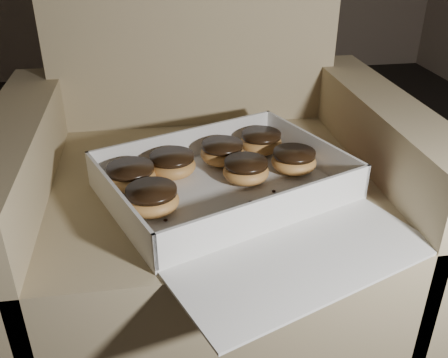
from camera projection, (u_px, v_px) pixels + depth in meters
The scene contains 14 objects.
armchair at pixel (208, 207), 1.09m from camera, with size 0.83×0.70×0.87m.
bakery_box at pixel (238, 196), 0.89m from camera, with size 0.56×0.60×0.07m.
donut_a at pixel (152, 199), 0.84m from camera, with size 0.09×0.09×0.05m.
donut_b at pixel (222, 152), 1.00m from camera, with size 0.09×0.09×0.04m.
donut_c at pixel (172, 164), 0.95m from camera, with size 0.09×0.09×0.05m.
donut_d at pixel (294, 161), 0.97m from camera, with size 0.09×0.09×0.04m.
donut_e at pixel (131, 177), 0.91m from camera, with size 0.09×0.09×0.05m.
donut_f at pixel (246, 170), 0.93m from camera, with size 0.09×0.09×0.04m.
donut_g at pixel (261, 142), 1.05m from camera, with size 0.09×0.09×0.04m.
crumb_a at pixel (274, 191), 0.91m from camera, with size 0.01×0.01×0.00m, color black.
crumb_b at pixel (251, 202), 0.87m from camera, with size 0.01×0.01×0.00m, color black.
crumb_c at pixel (251, 202), 0.87m from camera, with size 0.01×0.01×0.00m, color black.
crumb_d at pixel (166, 220), 0.82m from camera, with size 0.01×0.01×0.00m, color black.
crumb_e at pixel (194, 241), 0.77m from camera, with size 0.01×0.01×0.00m, color black.
Camera 1 is at (0.35, -0.58, 0.85)m, focal length 40.00 mm.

